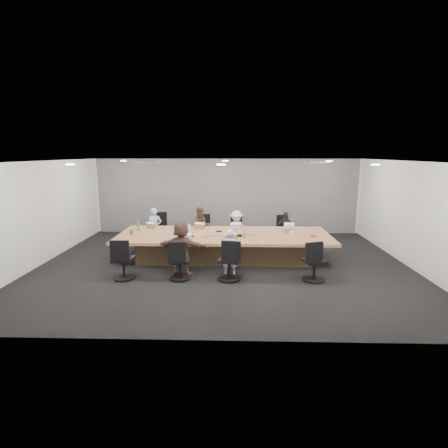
{
  "coord_description": "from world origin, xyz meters",
  "views": [
    {
      "loc": [
        0.28,
        -9.2,
        3.01
      ],
      "look_at": [
        0.0,
        0.4,
        1.05
      ],
      "focal_mm": 28.0,
      "sensor_mm": 36.0,
      "label": 1
    }
  ],
  "objects_px": {
    "chair_7": "(314,264)",
    "bottle_clear": "(189,228)",
    "laptop_1": "(200,228)",
    "stapler": "(239,236)",
    "chair_6": "(229,263)",
    "laptop_5": "(185,240)",
    "chair_3": "(283,234)",
    "chair_0": "(157,231)",
    "laptop_3": "(288,228)",
    "canvas_bag": "(287,230)",
    "chair_5": "(180,264)",
    "bottle_green_left": "(138,226)",
    "person_6": "(230,252)",
    "conference_table": "(224,245)",
    "chair_1": "(202,233)",
    "person_0": "(155,227)",
    "snack_packet": "(313,236)",
    "laptop_0": "(151,227)",
    "bottle_green_right": "(244,234)",
    "laptop_2": "(237,228)",
    "chair_4": "(124,262)",
    "laptop_6": "(230,241)",
    "chair_2": "(236,233)",
    "mug_brown": "(131,232)",
    "person_5": "(182,248)",
    "person_2": "(237,229)",
    "person_1": "(201,227)",
    "person_3": "(285,230)"
  },
  "relations": [
    {
      "from": "laptop_3",
      "to": "canvas_bag",
      "type": "height_order",
      "value": "canvas_bag"
    },
    {
      "from": "bottle_clear",
      "to": "canvas_bag",
      "type": "height_order",
      "value": "bottle_clear"
    },
    {
      "from": "person_6",
      "to": "stapler",
      "type": "height_order",
      "value": "person_6"
    },
    {
      "from": "chair_3",
      "to": "chair_0",
      "type": "bearing_deg",
      "value": 3.56
    },
    {
      "from": "conference_table",
      "to": "person_6",
      "type": "height_order",
      "value": "person_6"
    },
    {
      "from": "chair_3",
      "to": "canvas_bag",
      "type": "distance_m",
      "value": 1.47
    },
    {
      "from": "laptop_5",
      "to": "canvas_bag",
      "type": "height_order",
      "value": "canvas_bag"
    },
    {
      "from": "chair_1",
      "to": "bottle_green_left",
      "type": "xyz_separation_m",
      "value": [
        -1.78,
        -1.32,
        0.5
      ]
    },
    {
      "from": "person_6",
      "to": "stapler",
      "type": "distance_m",
      "value": 1.07
    },
    {
      "from": "chair_4",
      "to": "chair_3",
      "type": "bearing_deg",
      "value": 38.14
    },
    {
      "from": "laptop_6",
      "to": "snack_packet",
      "type": "distance_m",
      "value": 2.36
    },
    {
      "from": "chair_5",
      "to": "laptop_1",
      "type": "height_order",
      "value": "chair_5"
    },
    {
      "from": "laptop_1",
      "to": "laptop_3",
      "type": "bearing_deg",
      "value": -172.24
    },
    {
      "from": "chair_1",
      "to": "person_1",
      "type": "bearing_deg",
      "value": 79.01
    },
    {
      "from": "chair_2",
      "to": "mug_brown",
      "type": "relative_size",
      "value": 6.02
    },
    {
      "from": "laptop_1",
      "to": "stapler",
      "type": "relative_size",
      "value": 1.93
    },
    {
      "from": "laptop_3",
      "to": "stapler",
      "type": "relative_size",
      "value": 1.87
    },
    {
      "from": "person_6",
      "to": "chair_1",
      "type": "bearing_deg",
      "value": -75.78
    },
    {
      "from": "conference_table",
      "to": "bottle_clear",
      "type": "height_order",
      "value": "bottle_clear"
    },
    {
      "from": "chair_6",
      "to": "person_2",
      "type": "distance_m",
      "value": 3.06
    },
    {
      "from": "chair_5",
      "to": "bottle_green_left",
      "type": "relative_size",
      "value": 2.77
    },
    {
      "from": "person_6",
      "to": "bottle_green_right",
      "type": "distance_m",
      "value": 1.0
    },
    {
      "from": "bottle_green_left",
      "to": "bottle_clear",
      "type": "height_order",
      "value": "bottle_green_left"
    },
    {
      "from": "chair_2",
      "to": "laptop_6",
      "type": "bearing_deg",
      "value": 86.08
    },
    {
      "from": "chair_0",
      "to": "chair_2",
      "type": "bearing_deg",
      "value": 165.64
    },
    {
      "from": "chair_5",
      "to": "bottle_clear",
      "type": "xyz_separation_m",
      "value": [
        -0.02,
        1.93,
        0.47
      ]
    },
    {
      "from": "chair_4",
      "to": "laptop_5",
      "type": "relative_size",
      "value": 2.86
    },
    {
      "from": "laptop_1",
      "to": "person_5",
      "type": "bearing_deg",
      "value": 91.47
    },
    {
      "from": "conference_table",
      "to": "chair_5",
      "type": "height_order",
      "value": "chair_5"
    },
    {
      "from": "chair_5",
      "to": "laptop_0",
      "type": "relative_size",
      "value": 2.71
    },
    {
      "from": "chair_7",
      "to": "bottle_clear",
      "type": "height_order",
      "value": "bottle_clear"
    },
    {
      "from": "chair_6",
      "to": "laptop_5",
      "type": "height_order",
      "value": "chair_6"
    },
    {
      "from": "chair_6",
      "to": "person_6",
      "type": "bearing_deg",
      "value": 101.17
    },
    {
      "from": "chair_1",
      "to": "person_2",
      "type": "bearing_deg",
      "value": 152.02
    },
    {
      "from": "chair_2",
      "to": "snack_packet",
      "type": "height_order",
      "value": "snack_packet"
    },
    {
      "from": "chair_2",
      "to": "person_3",
      "type": "distance_m",
      "value": 1.61
    },
    {
      "from": "bottle_green_right",
      "to": "snack_packet",
      "type": "bearing_deg",
      "value": 6.65
    },
    {
      "from": "chair_6",
      "to": "stapler",
      "type": "bearing_deg",
      "value": 90.86
    },
    {
      "from": "chair_0",
      "to": "laptop_1",
      "type": "relative_size",
      "value": 2.71
    },
    {
      "from": "chair_6",
      "to": "mug_brown",
      "type": "distance_m",
      "value": 3.28
    },
    {
      "from": "laptop_5",
      "to": "person_6",
      "type": "height_order",
      "value": "person_6"
    },
    {
      "from": "person_0",
      "to": "person_6",
      "type": "relative_size",
      "value": 1.07
    },
    {
      "from": "chair_4",
      "to": "person_0",
      "type": "bearing_deg",
      "value": 88.3
    },
    {
      "from": "snack_packet",
      "to": "laptop_3",
      "type": "bearing_deg",
      "value": 117.68
    },
    {
      "from": "laptop_3",
      "to": "laptop_6",
      "type": "xyz_separation_m",
      "value": [
        -1.75,
        -1.6,
        0.0
      ]
    },
    {
      "from": "chair_1",
      "to": "bottle_green_right",
      "type": "bearing_deg",
      "value": 110.85
    },
    {
      "from": "conference_table",
      "to": "person_0",
      "type": "xyz_separation_m",
      "value": [
        -2.3,
        1.35,
        0.23
      ]
    },
    {
      "from": "chair_5",
      "to": "laptop_2",
      "type": "bearing_deg",
      "value": 54.46
    },
    {
      "from": "laptop_0",
      "to": "laptop_2",
      "type": "bearing_deg",
      "value": -166.31
    },
    {
      "from": "person_5",
      "to": "mug_brown",
      "type": "height_order",
      "value": "person_5"
    }
  ]
}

